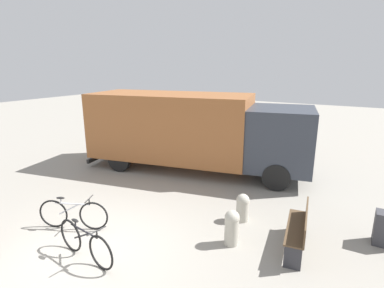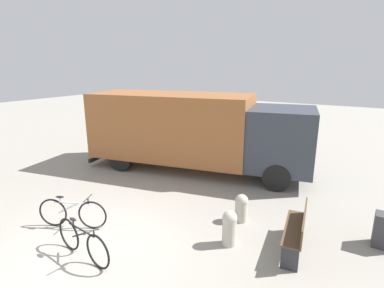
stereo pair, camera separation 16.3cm
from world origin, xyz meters
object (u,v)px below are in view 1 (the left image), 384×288
Objects in this scene: bicycle_far at (85,243)px; bicycle_middle at (73,214)px; delivery_truck at (193,129)px; bollard_far_bench at (243,206)px; park_bench at (300,227)px; bollard_near_bench at (232,226)px.

bicycle_middle is at bearing 156.74° from bicycle_far.
bollard_far_bench is at bearing -54.32° from delivery_truck.
bicycle_middle reaches higher than bollard_far_bench.
park_bench is 2.04× the size of bollard_near_bench.
bicycle_far is (0.84, -6.11, -1.23)m from delivery_truck.
delivery_truck reaches higher than bollard_near_bench.
park_bench is 1.02× the size of bicycle_middle.
bollard_near_bench is (-1.36, -0.57, -0.07)m from park_bench.
bollard_near_bench is at bearing 46.78° from bicycle_far.
park_bench is at bearing -48.20° from delivery_truck.
delivery_truck is at bearing 136.80° from bollard_far_bench.
park_bench is at bearing 41.39° from bicycle_far.
bollard_far_bench is (2.28, 3.18, 0.01)m from bicycle_far.
bicycle_middle is (-5.04, -1.88, -0.13)m from park_bench.
bollard_far_bench is at bearing 98.18° from bollard_near_bench.
bicycle_far is at bearing 117.01° from park_bench.
bicycle_middle and bicycle_far have the same top height.
bicycle_far is 3.91m from bollard_far_bench.
bicycle_far is at bearing -140.25° from bollard_near_bench.
bollard_near_bench is at bearing 105.34° from park_bench.
park_bench is at bearing 22.69° from bollard_near_bench.
bicycle_far is at bearing -125.61° from bollard_far_bench.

